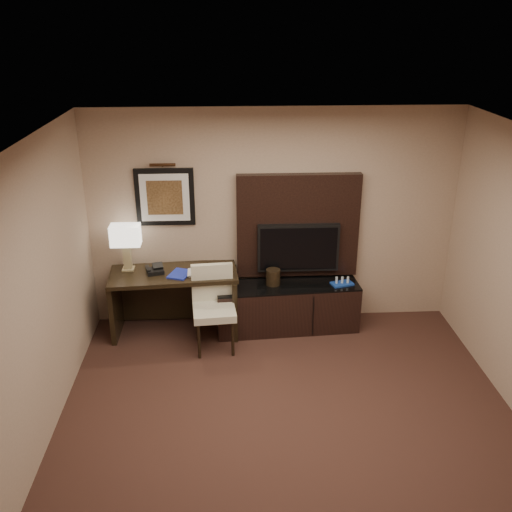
{
  "coord_description": "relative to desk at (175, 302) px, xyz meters",
  "views": [
    {
      "loc": [
        -0.55,
        -4.1,
        3.65
      ],
      "look_at": [
        -0.25,
        1.8,
        1.15
      ],
      "focal_mm": 40.0,
      "sensor_mm": 36.0,
      "label": 1
    }
  ],
  "objects": [
    {
      "name": "floor",
      "position": [
        1.22,
        -2.15,
        -0.41
      ],
      "size": [
        4.5,
        5.0,
        0.01
      ],
      "primitive_type": "cube",
      "color": "#361E18",
      "rests_on": "ground"
    },
    {
      "name": "wall_left",
      "position": [
        -1.03,
        -2.15,
        0.94
      ],
      "size": [
        0.01,
        5.0,
        2.7
      ],
      "primitive_type": "cube",
      "color": "tan",
      "rests_on": "floor"
    },
    {
      "name": "ice_bucket",
      "position": [
        1.2,
        0.04,
        0.3
      ],
      "size": [
        0.19,
        0.19,
        0.2
      ],
      "primitive_type": "cylinder",
      "rotation": [
        0.0,
        0.0,
        0.1
      ],
      "color": "black",
      "rests_on": "credenza"
    },
    {
      "name": "minibar_tray",
      "position": [
        2.05,
        -0.01,
        0.25
      ],
      "size": [
        0.3,
        0.23,
        0.09
      ],
      "primitive_type": null,
      "rotation": [
        0.0,
        0.0,
        0.29
      ],
      "color": "#173C9B",
      "rests_on": "credenza"
    },
    {
      "name": "tv",
      "position": [
        1.52,
        0.19,
        0.61
      ],
      "size": [
        1.0,
        0.08,
        0.6
      ],
      "primitive_type": "cube",
      "color": "black",
      "rests_on": "tv_wall_panel"
    },
    {
      "name": "desk",
      "position": [
        0.0,
        0.0,
        0.0
      ],
      "size": [
        1.56,
        0.76,
        0.81
      ],
      "primitive_type": "cube",
      "rotation": [
        0.0,
        0.0,
        0.08
      ],
      "color": "black",
      "rests_on": "floor"
    },
    {
      "name": "artwork",
      "position": [
        -0.08,
        0.33,
        1.24
      ],
      "size": [
        0.7,
        0.04,
        0.7
      ],
      "primitive_type": "cube",
      "color": "black",
      "rests_on": "wall_back"
    },
    {
      "name": "credenza",
      "position": [
        1.38,
        0.01,
        -0.1
      ],
      "size": [
        1.78,
        0.61,
        0.6
      ],
      "primitive_type": "cube",
      "rotation": [
        0.0,
        0.0,
        0.07
      ],
      "color": "black",
      "rests_on": "floor"
    },
    {
      "name": "wall_back",
      "position": [
        1.22,
        0.35,
        0.94
      ],
      "size": [
        4.5,
        0.01,
        2.7
      ],
      "primitive_type": "cube",
      "color": "tan",
      "rests_on": "floor"
    },
    {
      "name": "desk_chair",
      "position": [
        0.48,
        -0.41,
        0.1
      ],
      "size": [
        0.53,
        0.6,
        1.01
      ],
      "primitive_type": null,
      "rotation": [
        0.0,
        0.0,
        0.09
      ],
      "color": "beige",
      "rests_on": "floor"
    },
    {
      "name": "tv_wall_panel",
      "position": [
        1.52,
        0.29,
        0.86
      ],
      "size": [
        1.5,
        0.12,
        1.3
      ],
      "primitive_type": "cube",
      "color": "black",
      "rests_on": "wall_back"
    },
    {
      "name": "blue_folder",
      "position": [
        0.08,
        -0.07,
        0.41
      ],
      "size": [
        0.31,
        0.35,
        0.02
      ],
      "primitive_type": "cube",
      "rotation": [
        0.0,
        0.0,
        -0.35
      ],
      "color": "#1928A4",
      "rests_on": "desk"
    },
    {
      "name": "picture_light",
      "position": [
        -0.08,
        0.29,
        1.64
      ],
      "size": [
        0.04,
        0.04,
        0.3
      ],
      "primitive_type": "cylinder",
      "color": "#3E2513",
      "rests_on": "wall_back"
    },
    {
      "name": "table_lamp",
      "position": [
        -0.55,
        0.11,
        0.68
      ],
      "size": [
        0.37,
        0.26,
        0.55
      ],
      "primitive_type": null,
      "rotation": [
        0.0,
        0.0,
        0.22
      ],
      "color": "tan",
      "rests_on": "desk"
    },
    {
      "name": "ceiling",
      "position": [
        1.22,
        -2.15,
        2.29
      ],
      "size": [
        4.5,
        5.0,
        0.01
      ],
      "primitive_type": "cube",
      "color": "silver",
      "rests_on": "wall_back"
    },
    {
      "name": "book",
      "position": [
        0.17,
        -0.04,
        0.52
      ],
      "size": [
        0.17,
        0.02,
        0.23
      ],
      "primitive_type": "imported",
      "rotation": [
        0.0,
        0.0,
        0.01
      ],
      "color": "tan",
      "rests_on": "desk"
    },
    {
      "name": "desk_phone",
      "position": [
        -0.22,
        -0.0,
        0.45
      ],
      "size": [
        0.24,
        0.22,
        0.1
      ],
      "primitive_type": null,
      "rotation": [
        0.0,
        0.0,
        0.27
      ],
      "color": "black",
      "rests_on": "desk"
    }
  ]
}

